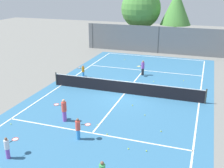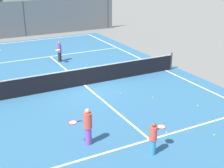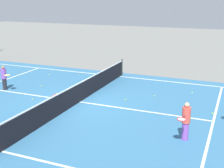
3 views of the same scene
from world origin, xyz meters
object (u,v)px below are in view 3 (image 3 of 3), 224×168
Objects in this scene: tennis_ball_8 at (154,96)px; ball_crate at (57,99)px; tennis_ball_0 at (213,113)px; tennis_ball_2 at (33,99)px; player_4 at (186,121)px; tennis_ball_7 at (57,111)px; tennis_ball_13 at (125,99)px; tennis_ball_3 at (190,118)px; tennis_ball_4 at (49,75)px; player_0 at (4,77)px; tennis_ball_5 at (192,93)px; tennis_ball_11 at (42,86)px.

ball_crate is at bearing 122.92° from tennis_ball_8.
tennis_ball_0 and tennis_ball_2 have the same top height.
tennis_ball_7 is (0.63, 5.86, -0.72)m from player_4.
tennis_ball_13 is (3.35, 3.55, -0.72)m from player_4.
player_4 is 5.94m from tennis_ball_7.
tennis_ball_3 is at bearing -136.93° from tennis_ball_8.
tennis_ball_4 and tennis_ball_13 have the same top height.
player_4 is 3.39× the size of ball_crate.
tennis_ball_2 is at bearing 117.48° from tennis_ball_8.
tennis_ball_0 is at bearing -115.46° from tennis_ball_8.
ball_crate is (-0.67, -3.89, -0.53)m from player_0.
ball_crate is 5.05m from tennis_ball_8.
ball_crate is at bearing 124.19° from tennis_ball_5.
tennis_ball_4 is 9.47m from tennis_ball_5.
player_0 is 10.39m from tennis_ball_3.
tennis_ball_5 is at bearing -50.00° from tennis_ball_13.
ball_crate is 6.45× the size of tennis_ball_2.
tennis_ball_5 is 1.00× the size of tennis_ball_11.
tennis_ball_8 is (2.07, -8.13, -0.68)m from player_0.
player_0 is 3.83m from tennis_ball_4.
tennis_ball_11 is at bearing -48.49° from player_0.
tennis_ball_5 is (2.79, 1.32, 0.00)m from tennis_ball_0.
tennis_ball_0 and tennis_ball_3 have the same top height.
tennis_ball_3 is 1.00× the size of tennis_ball_4.
tennis_ball_0 and tennis_ball_4 have the same top height.
tennis_ball_0 and tennis_ball_8 have the same top height.
tennis_ball_4 is at bearing 24.76° from tennis_ball_11.
tennis_ball_2 and tennis_ball_11 have the same top height.
tennis_ball_2 is at bearing -155.53° from tennis_ball_4.
tennis_ball_5 is (5.84, 0.59, -0.72)m from player_4.
tennis_ball_5 is at bearing -55.81° from ball_crate.
ball_crate is 7.25m from tennis_ball_5.
tennis_ball_5 is 3.86m from tennis_ball_13.
tennis_ball_4 is (4.06, 9.94, 0.00)m from tennis_ball_3.
tennis_ball_13 is at bearing -40.25° from tennis_ball_7.
tennis_ball_3 and tennis_ball_8 have the same top height.
tennis_ball_2 and tennis_ball_4 have the same top height.
tennis_ball_3 is at bearing -75.36° from tennis_ball_7.
tennis_ball_5 is at bearing -76.21° from tennis_ball_11.
tennis_ball_2 is (-1.46, 8.69, 0.00)m from tennis_ball_0.
tennis_ball_11 is at bearing 79.36° from tennis_ball_3.
tennis_ball_8 is (2.39, 2.23, 0.00)m from tennis_ball_3.
ball_crate reaches higher than tennis_ball_13.
tennis_ball_3 is (0.36, -6.47, -0.15)m from ball_crate.
tennis_ball_0 is 1.25m from tennis_ball_3.
tennis_ball_11 is at bearing 103.79° from tennis_ball_5.
tennis_ball_3 is 1.00× the size of tennis_ball_11.
player_4 reaches higher than tennis_ball_2.
tennis_ball_2 is at bearing 97.36° from ball_crate.
tennis_ball_2 is 1.00× the size of tennis_ball_11.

